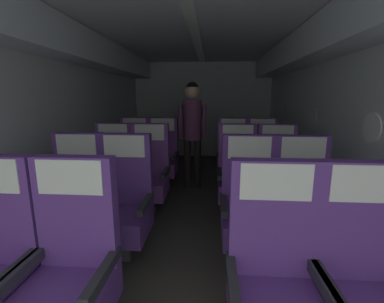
{
  "coord_description": "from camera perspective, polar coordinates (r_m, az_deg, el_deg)",
  "views": [
    {
      "loc": [
        0.23,
        0.34,
        1.44
      ],
      "look_at": [
        0.0,
        3.35,
        0.81
      ],
      "focal_mm": 24.59,
      "sensor_mm": 36.0,
      "label": 1
    }
  ],
  "objects": [
    {
      "name": "seat_a_right_aisle",
      "position": [
        1.78,
        33.39,
        -23.47
      ],
      "size": [
        0.5,
        0.51,
        1.11
      ],
      "color": "#38383D",
      "rests_on": "ground"
    },
    {
      "name": "ground",
      "position": [
        3.35,
        -0.06,
        -13.77
      ],
      "size": [
        3.48,
        7.12,
        0.02
      ],
      "primitive_type": "cube",
      "color": "#3D3833"
    },
    {
      "name": "seat_c_left_aisle",
      "position": [
        3.39,
        -9.3,
        -5.09
      ],
      "size": [
        0.5,
        0.51,
        1.11
      ],
      "color": "#38383D",
      "rests_on": "ground"
    },
    {
      "name": "seat_c_right_window",
      "position": [
        3.34,
        9.75,
        -5.4
      ],
      "size": [
        0.5,
        0.51,
        1.11
      ],
      "color": "#38383D",
      "rests_on": "ground"
    },
    {
      "name": "seat_d_left_window",
      "position": [
        4.41,
        -12.43,
        -1.29
      ],
      "size": [
        0.5,
        0.51,
        1.11
      ],
      "color": "#38383D",
      "rests_on": "ground"
    },
    {
      "name": "seat_c_left_window",
      "position": [
        3.54,
        -16.84,
        -4.73
      ],
      "size": [
        0.5,
        0.51,
        1.11
      ],
      "color": "#38383D",
      "rests_on": "ground"
    },
    {
      "name": "seat_b_left_window",
      "position": [
        2.73,
        -23.82,
        -10.21
      ],
      "size": [
        0.5,
        0.51,
        1.11
      ],
      "color": "#38383D",
      "rests_on": "ground"
    },
    {
      "name": "seat_a_left_aisle",
      "position": [
        1.77,
        -25.02,
        -22.83
      ],
      "size": [
        0.5,
        0.51,
        1.11
      ],
      "color": "#38383D",
      "rests_on": "ground"
    },
    {
      "name": "seat_d_right_window",
      "position": [
        4.25,
        8.75,
        -1.65
      ],
      "size": [
        0.5,
        0.51,
        1.11
      ],
      "color": "#38383D",
      "rests_on": "ground"
    },
    {
      "name": "seat_b_right_window",
      "position": [
        2.44,
        12.12,
        -12.04
      ],
      "size": [
        0.5,
        0.51,
        1.11
      ],
      "color": "#38383D",
      "rests_on": "ground"
    },
    {
      "name": "flight_attendant",
      "position": [
        4.08,
        0.09,
        6.03
      ],
      "size": [
        0.43,
        0.28,
        1.66
      ],
      "rotation": [
        0.0,
        0.0,
        -0.1
      ],
      "color": "black",
      "rests_on": "ground"
    },
    {
      "name": "seat_b_left_aisle",
      "position": [
        2.53,
        -14.56,
        -11.31
      ],
      "size": [
        0.5,
        0.51,
        1.11
      ],
      "color": "#38383D",
      "rests_on": "ground"
    },
    {
      "name": "seat_b_right_aisle",
      "position": [
        2.55,
        22.71,
        -11.71
      ],
      "size": [
        0.5,
        0.51,
        1.11
      ],
      "color": "#38383D",
      "rests_on": "ground"
    },
    {
      "name": "seat_a_right_window",
      "position": [
        1.62,
        17.33,
        -25.7
      ],
      "size": [
        0.5,
        0.51,
        1.11
      ],
      "color": "#38383D",
      "rests_on": "ground"
    },
    {
      "name": "seat_d_right_aisle",
      "position": [
        4.29,
        14.93,
        -1.76
      ],
      "size": [
        0.5,
        0.51,
        1.11
      ],
      "color": "#38383D",
      "rests_on": "ground"
    },
    {
      "name": "fuselage_shell",
      "position": [
        3.28,
        0.29,
        15.62
      ],
      "size": [
        3.36,
        6.77,
        2.29
      ],
      "color": "silver",
      "rests_on": "ground"
    },
    {
      "name": "seat_d_left_aisle",
      "position": [
        4.29,
        -6.43,
        -1.44
      ],
      "size": [
        0.5,
        0.51,
        1.11
      ],
      "color": "#38383D",
      "rests_on": "ground"
    },
    {
      "name": "seat_c_right_aisle",
      "position": [
        3.41,
        17.92,
        -5.43
      ],
      "size": [
        0.5,
        0.51,
        1.11
      ],
      "color": "#38383D",
      "rests_on": "ground"
    }
  ]
}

